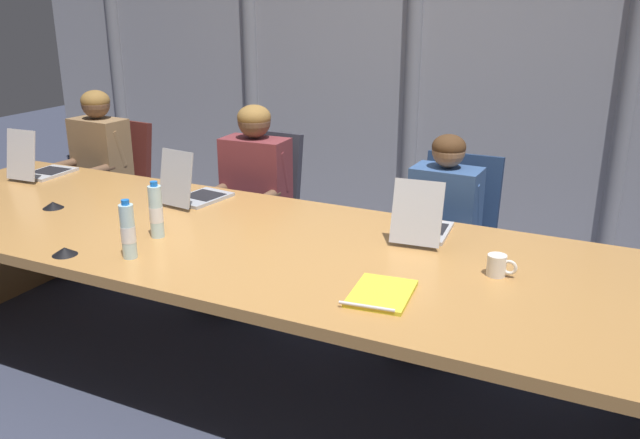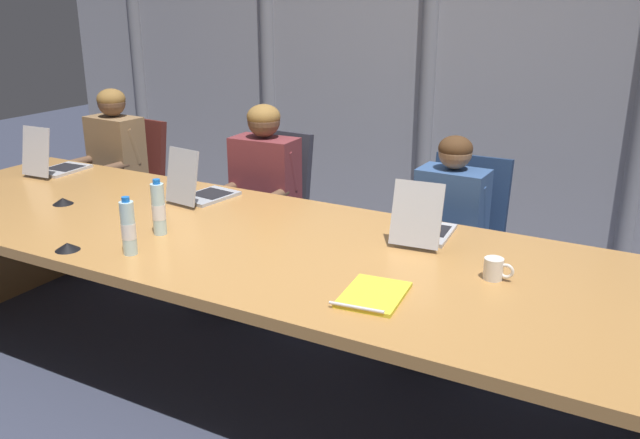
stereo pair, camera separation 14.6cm
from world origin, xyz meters
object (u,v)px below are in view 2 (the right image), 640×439
object	(u,v)px
office_chair_center	(457,266)
spiral_notepad	(373,295)
water_bottle_secondary	(159,209)
person_center	(444,229)
conference_mic_left_side	(63,201)
conference_mic_middle	(67,246)
laptop_left_end	(54,164)
office_chair_left_end	(129,203)
office_chair_left_mid	(268,229)
water_bottle_primary	(128,228)
person_left_end	(108,164)
laptop_left_mid	(200,190)
coffee_mug_near	(495,269)
laptop_center	(423,227)
person_left_mid	(259,189)

from	to	relation	value
office_chair_center	spiral_notepad	distance (m)	1.39
water_bottle_secondary	person_center	bearing A→B (deg)	43.80
conference_mic_left_side	conference_mic_middle	distance (m)	0.73
spiral_notepad	laptop_left_end	bearing A→B (deg)	158.48
office_chair_left_end	office_chair_left_mid	distance (m)	1.22
office_chair_left_mid	water_bottle_primary	world-z (taller)	water_bottle_primary
person_left_end	person_center	xyz separation A→B (m)	(2.47, -0.01, -0.05)
laptop_left_mid	coffee_mug_near	distance (m)	1.73
water_bottle_primary	water_bottle_secondary	size ratio (longest dim) A/B	0.97
laptop_left_mid	water_bottle_secondary	world-z (taller)	laptop_left_mid
person_left_end	laptop_left_mid	bearing A→B (deg)	71.43
laptop_center	office_chair_left_mid	bearing A→B (deg)	58.32
coffee_mug_near	conference_mic_left_side	size ratio (longest dim) A/B	1.11
laptop_left_mid	office_chair_left_end	size ratio (longest dim) A/B	0.42
office_chair_center	water_bottle_secondary	world-z (taller)	water_bottle_secondary
water_bottle_secondary	laptop_left_end	bearing A→B (deg)	158.40
water_bottle_primary	conference_mic_left_side	size ratio (longest dim) A/B	2.38
office_chair_center	conference_mic_middle	world-z (taller)	office_chair_center
office_chair_left_end	office_chair_left_mid	size ratio (longest dim) A/B	0.97
office_chair_center	conference_mic_left_side	world-z (taller)	office_chair_center
office_chair_left_mid	spiral_notepad	xyz separation A→B (m)	(1.36, -1.33, 0.38)
coffee_mug_near	spiral_notepad	bearing A→B (deg)	-132.45
person_left_mid	laptop_center	bearing A→B (deg)	66.10
water_bottle_primary	person_center	bearing A→B (deg)	51.90
office_chair_left_end	person_left_end	size ratio (longest dim) A/B	0.79
conference_mic_middle	person_center	bearing A→B (deg)	47.16
laptop_left_mid	laptop_center	bearing A→B (deg)	-81.78
person_left_mid	conference_mic_middle	bearing A→B (deg)	-5.96
office_chair_left_mid	spiral_notepad	bearing A→B (deg)	48.36
office_chair_left_end	water_bottle_secondary	world-z (taller)	water_bottle_secondary
office_chair_left_mid	water_bottle_secondary	world-z (taller)	water_bottle_secondary
office_chair_left_end	conference_mic_left_side	bearing A→B (deg)	34.39
coffee_mug_near	water_bottle_primary	bearing A→B (deg)	-161.12
spiral_notepad	laptop_left_mid	bearing A→B (deg)	147.30
coffee_mug_near	conference_mic_left_side	bearing A→B (deg)	-176.56
laptop_left_end	spiral_notepad	distance (m)	2.62
office_chair_left_mid	water_bottle_primary	bearing A→B (deg)	12.25
water_bottle_secondary	conference_mic_left_side	xyz separation A→B (m)	(-0.78, 0.10, -0.11)
conference_mic_left_side	conference_mic_middle	bearing A→B (deg)	-39.44
coffee_mug_near	laptop_left_end	bearing A→B (deg)	174.20
laptop_center	office_chair_left_end	bearing A→B (deg)	70.43
laptop_left_end	office_chair_left_end	world-z (taller)	laptop_left_end
laptop_left_end	person_left_end	xyz separation A→B (m)	(-0.06, 0.49, -0.12)
conference_mic_left_side	spiral_notepad	distance (m)	1.98
coffee_mug_near	spiral_notepad	xyz separation A→B (m)	(-0.35, -0.39, -0.04)
office_chair_left_end	water_bottle_secondary	size ratio (longest dim) A/B	3.54
laptop_left_end	water_bottle_secondary	world-z (taller)	laptop_left_end
laptop_center	person_center	distance (m)	0.51
water_bottle_secondary	conference_mic_middle	xyz separation A→B (m)	(-0.22, -0.36, -0.11)
water_bottle_primary	spiral_notepad	bearing A→B (deg)	5.96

